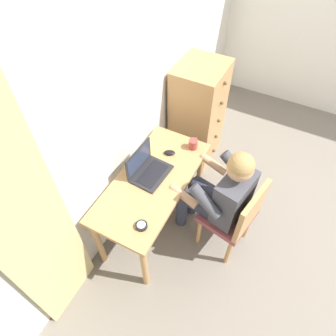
{
  "coord_description": "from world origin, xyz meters",
  "views": [
    {
      "loc": [
        -1.8,
        1.0,
        2.71
      ],
      "look_at": [
        -0.38,
        1.75,
        0.82
      ],
      "focal_mm": 32.37,
      "sensor_mm": 36.0,
      "label": 1
    }
  ],
  "objects_px": {
    "computer_mouse": "(170,153)",
    "desk_clock": "(141,226)",
    "desk": "(152,188)",
    "coffee_mug": "(193,144)",
    "laptop": "(147,169)",
    "person_seated": "(220,193)",
    "chair": "(235,216)",
    "dresser": "(198,114)"
  },
  "relations": [
    {
      "from": "desk_clock",
      "to": "laptop",
      "type": "bearing_deg",
      "value": 25.24
    },
    {
      "from": "person_seated",
      "to": "desk_clock",
      "type": "relative_size",
      "value": 13.3
    },
    {
      "from": "person_seated",
      "to": "coffee_mug",
      "type": "xyz_separation_m",
      "value": [
        0.33,
        0.39,
        0.09
      ]
    },
    {
      "from": "person_seated",
      "to": "desk_clock",
      "type": "distance_m",
      "value": 0.71
    },
    {
      "from": "desk",
      "to": "coffee_mug",
      "type": "bearing_deg",
      "value": -16.86
    },
    {
      "from": "dresser",
      "to": "desk_clock",
      "type": "xyz_separation_m",
      "value": [
        -1.54,
        -0.21,
        0.15
      ]
    },
    {
      "from": "chair",
      "to": "laptop",
      "type": "relative_size",
      "value": 2.47
    },
    {
      "from": "person_seated",
      "to": "coffee_mug",
      "type": "distance_m",
      "value": 0.52
    },
    {
      "from": "person_seated",
      "to": "desk_clock",
      "type": "bearing_deg",
      "value": 146.25
    },
    {
      "from": "desk",
      "to": "laptop",
      "type": "bearing_deg",
      "value": 55.35
    },
    {
      "from": "dresser",
      "to": "chair",
      "type": "height_order",
      "value": "dresser"
    },
    {
      "from": "chair",
      "to": "person_seated",
      "type": "xyz_separation_m",
      "value": [
        0.03,
        0.18,
        0.18
      ]
    },
    {
      "from": "chair",
      "to": "person_seated",
      "type": "height_order",
      "value": "person_seated"
    },
    {
      "from": "desk",
      "to": "laptop",
      "type": "distance_m",
      "value": 0.18
    },
    {
      "from": "person_seated",
      "to": "desk_clock",
      "type": "height_order",
      "value": "person_seated"
    },
    {
      "from": "chair",
      "to": "laptop",
      "type": "distance_m",
      "value": 0.85
    },
    {
      "from": "desk_clock",
      "to": "coffee_mug",
      "type": "xyz_separation_m",
      "value": [
        0.92,
        -0.0,
        0.03
      ]
    },
    {
      "from": "person_seated",
      "to": "computer_mouse",
      "type": "height_order",
      "value": "person_seated"
    },
    {
      "from": "desk",
      "to": "chair",
      "type": "distance_m",
      "value": 0.75
    },
    {
      "from": "chair",
      "to": "computer_mouse",
      "type": "distance_m",
      "value": 0.79
    },
    {
      "from": "desk",
      "to": "person_seated",
      "type": "bearing_deg",
      "value": -72.77
    },
    {
      "from": "laptop",
      "to": "computer_mouse",
      "type": "height_order",
      "value": "laptop"
    },
    {
      "from": "chair",
      "to": "person_seated",
      "type": "relative_size",
      "value": 0.73
    },
    {
      "from": "desk",
      "to": "desk_clock",
      "type": "xyz_separation_m",
      "value": [
        -0.42,
        -0.15,
        0.13
      ]
    },
    {
      "from": "desk",
      "to": "person_seated",
      "type": "xyz_separation_m",
      "value": [
        0.17,
        -0.55,
        0.07
      ]
    },
    {
      "from": "coffee_mug",
      "to": "chair",
      "type": "bearing_deg",
      "value": -122.17
    },
    {
      "from": "computer_mouse",
      "to": "coffee_mug",
      "type": "xyz_separation_m",
      "value": [
        0.17,
        -0.16,
        0.03
      ]
    },
    {
      "from": "desk",
      "to": "coffee_mug",
      "type": "height_order",
      "value": "coffee_mug"
    },
    {
      "from": "dresser",
      "to": "chair",
      "type": "xyz_separation_m",
      "value": [
        -0.98,
        -0.79,
        -0.09
      ]
    },
    {
      "from": "laptop",
      "to": "coffee_mug",
      "type": "xyz_separation_m",
      "value": [
        0.45,
        -0.22,
        -0.0
      ]
    },
    {
      "from": "computer_mouse",
      "to": "desk_clock",
      "type": "height_order",
      "value": "computer_mouse"
    },
    {
      "from": "chair",
      "to": "desk",
      "type": "bearing_deg",
      "value": 100.71
    },
    {
      "from": "computer_mouse",
      "to": "dresser",
      "type": "bearing_deg",
      "value": -17.27
    },
    {
      "from": "desk_clock",
      "to": "desk",
      "type": "bearing_deg",
      "value": 19.64
    },
    {
      "from": "coffee_mug",
      "to": "laptop",
      "type": "bearing_deg",
      "value": 153.6
    },
    {
      "from": "laptop",
      "to": "desk_clock",
      "type": "distance_m",
      "value": 0.52
    },
    {
      "from": "person_seated",
      "to": "computer_mouse",
      "type": "distance_m",
      "value": 0.58
    },
    {
      "from": "dresser",
      "to": "coffee_mug",
      "type": "xyz_separation_m",
      "value": [
        -0.62,
        -0.21,
        0.18
      ]
    },
    {
      "from": "laptop",
      "to": "desk_clock",
      "type": "relative_size",
      "value": 3.95
    },
    {
      "from": "dresser",
      "to": "laptop",
      "type": "distance_m",
      "value": 1.08
    },
    {
      "from": "desk",
      "to": "computer_mouse",
      "type": "height_order",
      "value": "computer_mouse"
    },
    {
      "from": "desk",
      "to": "person_seated",
      "type": "distance_m",
      "value": 0.58
    }
  ]
}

